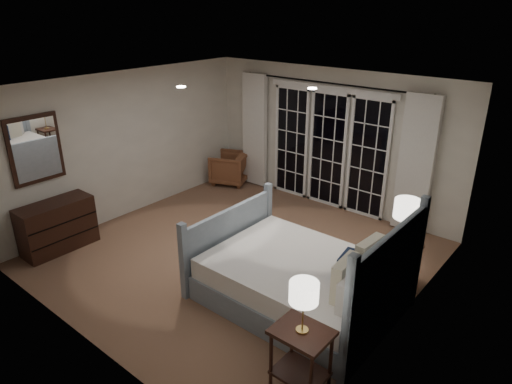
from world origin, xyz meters
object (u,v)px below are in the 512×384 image
Objects in this scene: bed at (302,279)px; nightstand_left at (301,351)px; dresser at (57,226)px; lamp_left at (304,293)px; lamp_right at (407,209)px; armchair at (230,168)px; nightstand_right at (400,259)px.

bed is 1.40m from nightstand_left.
bed is 3.35× the size of nightstand_left.
dresser is at bearing -179.22° from nightstand_left.
lamp_left is 2.32m from lamp_right.
dresser is at bearing -179.22° from lamp_left.
nightstand_left is 0.98× the size of armchair.
armchair is (-4.29, 3.65, -0.14)m from nightstand_left.
armchair is at bearing 162.73° from nightstand_right.
nightstand_left is at bearing -90.00° from lamp_left.
bed is at bearing 31.21° from armchair.
lamp_right is 0.59× the size of dresser.
dresser is (-4.42, -0.06, -0.74)m from lamp_left.
nightstand_left is at bearing -56.11° from bed.
armchair is at bearing 88.00° from dresser.
nightstand_right is 0.95× the size of lamp_right.
lamp_right is (-0.01, 2.32, -0.00)m from lamp_left.
lamp_right reaches higher than armchair.
nightstand_left is 4.42m from dresser.
nightstand_left is 2.41m from lamp_right.
lamp_right is at bearing 0.00° from nightstand_right.
lamp_right is 0.89× the size of armchair.
nightstand_right is at bearing 28.34° from dresser.
armchair is 0.66× the size of dresser.
nightstand_right is 5.02m from dresser.
nightstand_left is 1.16× the size of nightstand_right.
nightstand_left is at bearing 26.16° from armchair.
lamp_right reaches higher than dresser.
nightstand_left reaches higher than nightstand_right.
bed is 2.16× the size of dresser.
bed is 3.87× the size of nightstand_right.
dresser is (-4.42, -0.06, -0.08)m from nightstand_left.
armchair is 3.72m from dresser.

